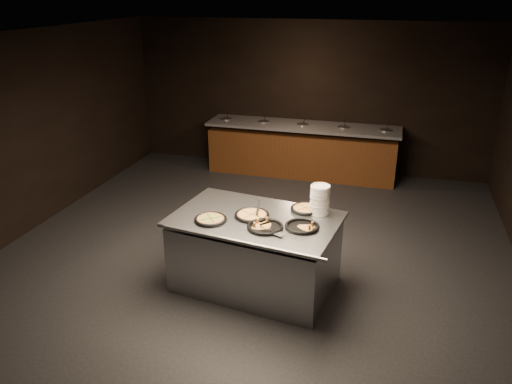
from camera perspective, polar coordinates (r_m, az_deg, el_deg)
room at (r=6.22m, az=-0.72°, el=3.64°), size 7.02×8.02×2.92m
salad_bar at (r=9.83m, az=5.22°, el=4.46°), size 3.70×0.83×1.18m
serving_counter at (r=6.11m, az=-0.08°, el=-7.05°), size 2.09×1.50×0.93m
plate_stack at (r=5.97m, az=7.31°, el=-0.90°), size 0.23×0.23×0.36m
pan_veggie_whole at (r=5.83m, az=-5.22°, el=-3.11°), size 0.38×0.38×0.04m
pan_cheese_whole at (r=5.91m, az=-0.47°, el=-2.64°), size 0.41×0.41×0.04m
pan_cheese_slices_a at (r=6.10m, az=5.69°, el=-1.91°), size 0.37×0.37×0.04m
pan_cheese_slices_b at (r=5.63m, az=1.06°, el=-3.98°), size 0.42×0.42×0.04m
pan_veggie_slices at (r=5.66m, az=5.30°, el=-3.91°), size 0.39×0.39×0.04m
server_left at (r=5.96m, az=0.26°, el=-1.79°), size 0.12×0.33×0.16m
server_right at (r=5.51m, az=1.66°, el=-3.90°), size 0.33×0.19×0.17m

